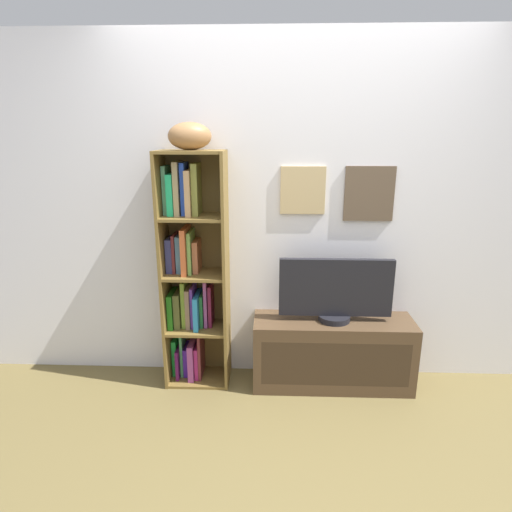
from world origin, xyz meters
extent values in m
cube|color=brown|center=(0.00, 0.00, -0.02)|extent=(5.20, 5.20, 0.04)
cube|color=silver|center=(0.00, 1.13, 1.20)|extent=(4.80, 0.06, 2.39)
cube|color=tan|center=(0.05, 1.09, 1.37)|extent=(0.30, 0.02, 0.32)
cube|color=gray|center=(0.05, 1.09, 1.37)|extent=(0.25, 0.01, 0.27)
cube|color=brown|center=(0.50, 1.09, 1.35)|extent=(0.33, 0.02, 0.37)
cube|color=tan|center=(0.50, 1.09, 1.35)|extent=(0.28, 0.01, 0.32)
cube|color=brown|center=(-0.89, 0.95, 0.82)|extent=(0.02, 0.30, 1.64)
cube|color=brown|center=(-0.46, 0.95, 0.82)|extent=(0.02, 0.30, 1.64)
cube|color=brown|center=(-0.68, 1.10, 0.82)|extent=(0.44, 0.01, 1.64)
cube|color=brown|center=(-0.68, 0.95, 0.01)|extent=(0.40, 0.29, 0.02)
cube|color=brown|center=(-0.68, 0.95, 0.41)|extent=(0.40, 0.29, 0.02)
cube|color=brown|center=(-0.68, 0.95, 0.81)|extent=(0.40, 0.29, 0.02)
cube|color=brown|center=(-0.68, 0.95, 1.21)|extent=(0.40, 0.29, 0.02)
cube|color=brown|center=(-0.68, 0.95, 1.63)|extent=(0.40, 0.29, 0.02)
cube|color=green|center=(-0.85, 1.01, 0.16)|extent=(0.03, 0.16, 0.28)
cube|color=#4E124E|center=(-0.82, 0.98, 0.13)|extent=(0.02, 0.22, 0.23)
cube|color=#489D63|center=(-0.80, 1.01, 0.18)|extent=(0.02, 0.17, 0.33)
cube|color=#4A20A8|center=(-0.77, 1.01, 0.13)|extent=(0.04, 0.17, 0.22)
cube|color=#923F82|center=(-0.72, 0.97, 0.16)|extent=(0.04, 0.24, 0.28)
cube|color=#AA266C|center=(-0.69, 0.99, 0.14)|extent=(0.03, 0.21, 0.24)
cube|color=maroon|center=(-0.66, 0.98, 0.19)|extent=(0.02, 0.21, 0.34)
cube|color=#1F6717|center=(-0.85, 0.98, 0.55)|extent=(0.04, 0.22, 0.25)
cube|color=#484D24|center=(-0.81, 0.98, 0.55)|extent=(0.04, 0.21, 0.25)
cube|color=olive|center=(-0.77, 1.00, 0.59)|extent=(0.03, 0.19, 0.34)
cube|color=#7F644E|center=(-0.73, 0.99, 0.56)|extent=(0.03, 0.21, 0.29)
cube|color=#5D3297|center=(-0.70, 0.99, 0.57)|extent=(0.02, 0.20, 0.30)
cube|color=teal|center=(-0.67, 0.97, 0.54)|extent=(0.03, 0.24, 0.24)
cube|color=#246D37|center=(-0.64, 1.00, 0.54)|extent=(0.02, 0.18, 0.23)
cube|color=#98488A|center=(-0.61, 1.00, 0.59)|extent=(0.02, 0.17, 0.34)
cube|color=maroon|center=(-0.58, 1.01, 0.57)|extent=(0.02, 0.17, 0.30)
cube|color=navy|center=(-0.85, 1.00, 0.94)|extent=(0.04, 0.17, 0.24)
cube|color=maroon|center=(-0.82, 1.00, 0.95)|extent=(0.02, 0.18, 0.27)
cube|color=teal|center=(-0.78, 1.00, 0.95)|extent=(0.04, 0.17, 0.26)
cube|color=#CB5F30|center=(-0.74, 0.97, 0.98)|extent=(0.03, 0.24, 0.32)
cube|color=#77AC4E|center=(-0.70, 0.99, 0.97)|extent=(0.02, 0.20, 0.29)
cube|color=#A95C3A|center=(-0.67, 1.00, 0.93)|extent=(0.04, 0.18, 0.22)
cube|color=#60AC81|center=(-0.86, 1.01, 1.38)|extent=(0.03, 0.16, 0.32)
cube|color=#23C17B|center=(-0.82, 1.00, 1.36)|extent=(0.04, 0.19, 0.27)
cube|color=tan|center=(-0.77, 0.99, 1.40)|extent=(0.03, 0.20, 0.35)
cube|color=blue|center=(-0.73, 1.00, 1.39)|extent=(0.03, 0.17, 0.34)
cube|color=tan|center=(-0.69, 0.98, 1.37)|extent=(0.04, 0.22, 0.30)
cube|color=olive|center=(-0.65, 0.99, 1.39)|extent=(0.04, 0.19, 0.34)
ellipsoid|color=olive|center=(-0.68, 0.95, 1.73)|extent=(0.32, 0.26, 0.17)
cube|color=#493522|center=(0.28, 0.93, 0.25)|extent=(1.11, 0.35, 0.50)
cube|color=#342618|center=(0.28, 0.76, 0.25)|extent=(1.00, 0.01, 0.32)
cylinder|color=black|center=(0.28, 0.93, 0.52)|extent=(0.22, 0.22, 0.04)
cube|color=black|center=(0.28, 0.93, 0.74)|extent=(0.77, 0.04, 0.40)
cube|color=white|center=(0.28, 0.91, 0.74)|extent=(0.73, 0.01, 0.36)
camera|label=1|loc=(-0.15, -1.84, 1.75)|focal=30.20mm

